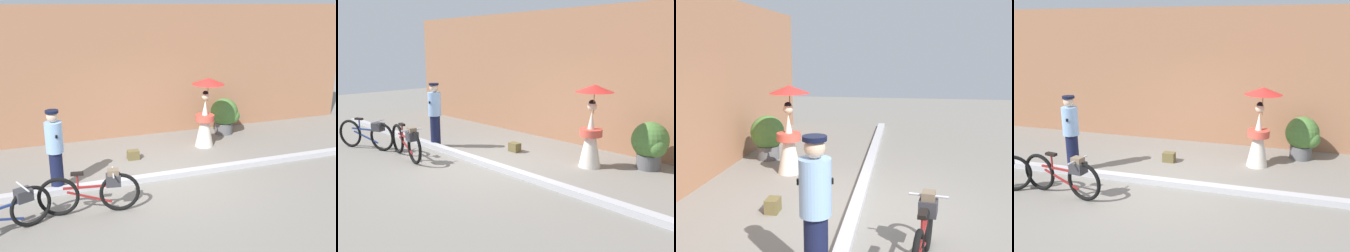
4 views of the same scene
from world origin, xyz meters
The scene contains 8 objects.
ground_plane centered at (0.00, 0.00, 0.00)m, with size 30.00×30.00×0.00m, color gray.
building_wall centered at (0.00, 3.21, 1.79)m, with size 14.00×0.40×3.58m, color #9E6B4C.
sidewalk_curb centered at (0.00, 0.00, 0.06)m, with size 14.00×0.20×0.12m, color #B2B2B7.
bicycle_near_officer centered at (-1.59, -0.99, 0.42)m, with size 1.80×0.48×0.82m.
person_officer centered at (-2.14, 0.17, 0.89)m, with size 0.34×0.38×1.67m.
person_with_parasol centered at (1.73, 1.59, 0.93)m, with size 0.83×0.83×1.81m.
potted_plant_by_door centered at (2.70, 2.38, 0.56)m, with size 0.80×0.79×1.03m.
backpack_on_pavement centered at (-0.30, 1.28, 0.12)m, with size 0.28×0.20×0.23m.
Camera 4 is at (2.27, -6.41, 3.03)m, focal length 39.05 mm.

